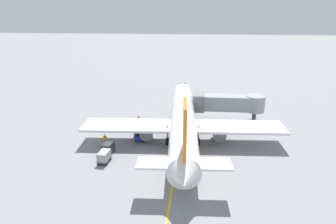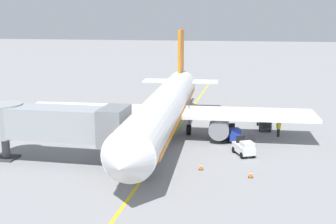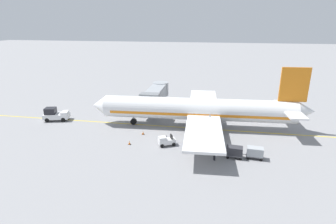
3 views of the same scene
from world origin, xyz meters
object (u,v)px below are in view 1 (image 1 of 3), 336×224
at_px(baggage_tug_lead, 136,124).
at_px(pushback_tractor, 183,90).
at_px(safety_cone_nose_right, 159,118).
at_px(baggage_tug_trailing, 138,135).
at_px(ground_crew_wing_walker, 105,139).
at_px(safety_cone_nose_left, 139,116).
at_px(baggage_cart_second_in_train, 104,156).
at_px(parked_airliner, 183,121).
at_px(jet_bridge, 228,103).
at_px(baggage_cart_front, 108,147).

bearing_deg(baggage_tug_lead, pushback_tractor, 72.39).
xyz_separation_m(baggage_tug_lead, safety_cone_nose_right, (3.33, 4.43, -0.42)).
distance_m(baggage_tug_lead, baggage_tug_trailing, 4.71).
relative_size(pushback_tractor, baggage_tug_trailing, 1.74).
relative_size(baggage_tug_lead, ground_crew_wing_walker, 1.64).
distance_m(pushback_tractor, safety_cone_nose_right, 17.93).
bearing_deg(baggage_tug_trailing, safety_cone_nose_left, 100.63).
relative_size(pushback_tractor, ground_crew_wing_walker, 2.84).
distance_m(baggage_cart_second_in_train, ground_crew_wing_walker, 5.45).
xyz_separation_m(baggage_tug_lead, baggage_cart_second_in_train, (-1.90, -12.29, 0.24)).
xyz_separation_m(parked_airliner, safety_cone_nose_left, (-8.73, 9.65, -2.90)).
bearing_deg(pushback_tractor, baggage_cart_second_in_train, -104.52).
relative_size(baggage_tug_trailing, safety_cone_nose_right, 4.67).
xyz_separation_m(baggage_tug_lead, baggage_tug_trailing, (1.23, -4.54, 0.00)).
bearing_deg(ground_crew_wing_walker, jet_bridge, 32.28).
height_order(pushback_tractor, baggage_cart_second_in_train, pushback_tractor).
bearing_deg(baggage_tug_trailing, parked_airliner, 2.89).
height_order(jet_bridge, pushback_tractor, jet_bridge).
bearing_deg(jet_bridge, baggage_cart_front, -140.60).
bearing_deg(jet_bridge, parked_airliner, -129.52).
relative_size(jet_bridge, baggage_tug_lead, 4.55).
bearing_deg(pushback_tractor, baggage_cart_front, -106.07).
xyz_separation_m(baggage_tug_trailing, baggage_cart_front, (-3.36, -5.09, 0.24)).
bearing_deg(jet_bridge, baggage_tug_trailing, -146.57).
relative_size(parked_airliner, safety_cone_nose_right, 63.27).
relative_size(jet_bridge, baggage_cart_second_in_train, 4.28).
bearing_deg(jet_bridge, safety_cone_nose_left, 178.33).
xyz_separation_m(baggage_tug_trailing, safety_cone_nose_right, (2.10, 8.98, -0.42)).
xyz_separation_m(pushback_tractor, baggage_tug_trailing, (-5.75, -26.52, -0.39)).
xyz_separation_m(parked_airliner, baggage_cart_front, (-10.21, -5.43, -2.24)).
height_order(parked_airliner, jet_bridge, parked_airliner).
bearing_deg(safety_cone_nose_left, ground_crew_wing_walker, -102.25).
relative_size(pushback_tractor, safety_cone_nose_right, 8.13).
bearing_deg(baggage_cart_front, pushback_tractor, 73.93).
xyz_separation_m(jet_bridge, baggage_cart_front, (-17.78, -14.60, -2.50)).
relative_size(baggage_cart_front, safety_cone_nose_right, 5.00).
bearing_deg(pushback_tractor, safety_cone_nose_right, -101.73).
relative_size(baggage_cart_front, ground_crew_wing_walker, 1.75).
relative_size(baggage_tug_lead, safety_cone_nose_right, 4.70).
relative_size(baggage_tug_trailing, baggage_cart_front, 0.93).
distance_m(jet_bridge, safety_cone_nose_left, 16.61).
bearing_deg(jet_bridge, baggage_cart_second_in_train, -135.47).
distance_m(jet_bridge, safety_cone_nose_right, 12.73).
distance_m(jet_bridge, ground_crew_wing_walker, 22.62).
relative_size(parked_airliner, jet_bridge, 2.96).
relative_size(baggage_tug_trailing, baggage_cart_second_in_train, 0.93).
bearing_deg(baggage_cart_front, baggage_cart_second_in_train, -85.10).
relative_size(jet_bridge, safety_cone_nose_right, 21.41).
xyz_separation_m(baggage_cart_front, baggage_cart_second_in_train, (0.23, -2.66, 0.00)).
distance_m(pushback_tractor, ground_crew_wing_walker, 30.79).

